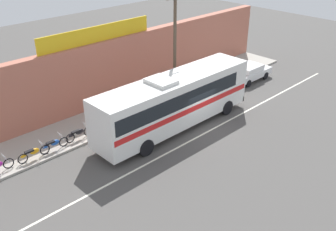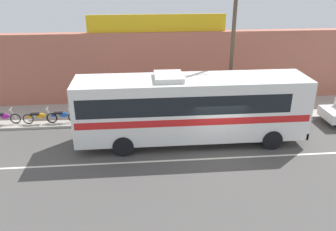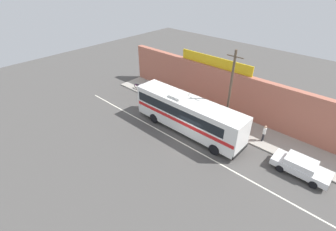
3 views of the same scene
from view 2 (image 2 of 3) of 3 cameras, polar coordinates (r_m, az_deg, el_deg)
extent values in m
plane|color=#4F4C49|center=(17.81, 8.24, -5.77)|extent=(70.00, 70.00, 0.00)
cube|color=#A8A399|center=(22.36, 5.31, 0.85)|extent=(30.00, 3.60, 0.14)
cube|color=#B26651|center=(23.61, 4.60, 8.09)|extent=(30.00, 0.70, 4.80)
cube|color=gold|center=(22.71, -1.84, 15.15)|extent=(8.96, 0.12, 1.10)
cube|color=silver|center=(17.14, 8.83, -7.05)|extent=(30.00, 0.14, 0.01)
cube|color=white|center=(17.71, 3.92, 1.41)|extent=(11.84, 2.51, 3.10)
cube|color=black|center=(17.45, 2.43, 3.03)|extent=(10.42, 2.53, 0.96)
cube|color=red|center=(17.83, 3.89, 0.51)|extent=(11.61, 2.53, 0.36)
cube|color=black|center=(19.35, 21.49, 3.14)|extent=(0.04, 2.26, 1.40)
cube|color=black|center=(20.00, 20.71, -1.75)|extent=(0.12, 2.51, 0.36)
cube|color=silver|center=(17.01, 0.11, 6.50)|extent=(1.40, 1.76, 0.24)
cylinder|color=black|center=(20.31, 14.59, -0.87)|extent=(1.04, 0.32, 1.04)
cylinder|color=black|center=(18.35, 16.91, -3.85)|extent=(1.04, 0.32, 1.04)
cylinder|color=black|center=(19.19, -7.29, -1.74)|extent=(1.04, 0.32, 1.04)
cylinder|color=black|center=(17.10, -7.50, -5.05)|extent=(1.04, 0.32, 1.04)
cylinder|color=black|center=(23.50, 25.53, 0.33)|extent=(0.62, 0.20, 0.62)
cylinder|color=brown|center=(20.18, 10.62, 10.43)|extent=(0.22, 0.22, 8.15)
torus|color=black|center=(22.04, -24.09, -0.48)|extent=(0.62, 0.06, 0.62)
cylinder|color=silver|center=(21.96, -24.41, 0.23)|extent=(0.34, 0.04, 0.65)
cylinder|color=silver|center=(21.88, -24.80, 0.99)|extent=(0.03, 0.56, 0.03)
ellipsoid|color=#991E8C|center=(22.17, -25.56, -0.10)|extent=(0.56, 0.22, 0.34)
torus|color=black|center=(20.91, -10.66, 0.01)|extent=(0.62, 0.06, 0.62)
torus|color=black|center=(21.08, -14.11, -0.12)|extent=(0.62, 0.06, 0.62)
cylinder|color=silver|center=(20.80, -10.94, 0.76)|extent=(0.34, 0.04, 0.65)
cylinder|color=silver|center=(20.69, -11.28, 1.56)|extent=(0.03, 0.56, 0.03)
ellipsoid|color=black|center=(20.90, -12.26, 0.40)|extent=(0.56, 0.22, 0.34)
cube|color=black|center=(20.90, -13.08, 0.67)|extent=(0.52, 0.20, 0.10)
ellipsoid|color=black|center=(21.01, -13.98, 0.24)|extent=(0.36, 0.14, 0.16)
torus|color=black|center=(21.08, -15.49, -0.27)|extent=(0.62, 0.06, 0.62)
torus|color=black|center=(21.35, -18.75, -0.38)|extent=(0.62, 0.06, 0.62)
cylinder|color=silver|center=(20.98, -15.80, 0.48)|extent=(0.34, 0.04, 0.65)
cylinder|color=silver|center=(20.88, -16.16, 1.28)|extent=(0.03, 0.56, 0.03)
ellipsoid|color=#1E51B2|center=(21.12, -17.03, 0.13)|extent=(0.56, 0.22, 0.34)
cube|color=black|center=(21.14, -17.82, 0.40)|extent=(0.52, 0.20, 0.10)
ellipsoid|color=#1E51B2|center=(21.28, -18.65, -0.03)|extent=(0.36, 0.14, 0.16)
torus|color=black|center=(21.32, -18.83, -0.42)|extent=(0.62, 0.06, 0.62)
torus|color=black|center=(21.69, -22.29, -0.54)|extent=(0.62, 0.06, 0.62)
cylinder|color=silver|center=(21.23, -19.15, 0.31)|extent=(0.34, 0.04, 0.65)
cylinder|color=silver|center=(21.14, -19.52, 1.10)|extent=(0.03, 0.56, 0.03)
ellipsoid|color=orange|center=(21.41, -20.47, -0.03)|extent=(0.56, 0.22, 0.34)
cube|color=black|center=(21.45, -21.31, 0.23)|extent=(0.52, 0.20, 0.10)
ellipsoid|color=orange|center=(21.62, -22.19, -0.20)|extent=(0.36, 0.14, 0.16)
cylinder|color=black|center=(23.15, 18.40, 1.80)|extent=(0.13, 0.13, 0.83)
cylinder|color=black|center=(23.00, 18.57, 1.64)|extent=(0.13, 0.13, 0.83)
cylinder|color=white|center=(22.83, 18.72, 3.41)|extent=(0.30, 0.30, 0.62)
sphere|color=tan|center=(22.69, 18.86, 4.49)|extent=(0.22, 0.22, 0.22)
cylinder|color=white|center=(23.00, 18.54, 3.66)|extent=(0.08, 0.08, 0.57)
cylinder|color=white|center=(22.65, 18.92, 3.31)|extent=(0.08, 0.08, 0.57)
camera|label=1|loc=(13.74, -99.65, 13.89)|focal=41.09mm
camera|label=3|loc=(15.95, 93.93, 21.57)|focal=25.84mm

